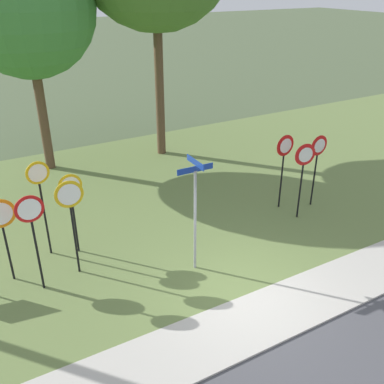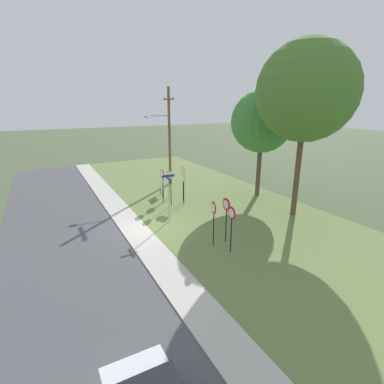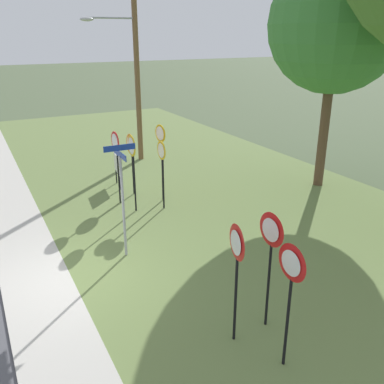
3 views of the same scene
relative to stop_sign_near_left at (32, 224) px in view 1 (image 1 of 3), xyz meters
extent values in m
plane|color=#4C5B3D|center=(4.18, -2.67, -1.90)|extent=(160.00, 160.00, 0.00)
cube|color=#BCB7AD|center=(4.18, -3.47, -1.87)|extent=(44.00, 1.60, 0.06)
cube|color=olive|center=(4.18, 3.33, -1.88)|extent=(44.00, 12.00, 0.04)
cylinder|color=black|center=(0.00, 0.03, -0.71)|extent=(0.06, 0.06, 2.30)
cylinder|color=red|center=(0.00, -0.01, 0.39)|extent=(0.66, 0.06, 0.66)
cylinder|color=white|center=(0.00, -0.03, 0.39)|extent=(0.52, 0.03, 0.52)
cylinder|color=black|center=(0.96, 0.26, -0.69)|extent=(0.06, 0.06, 2.33)
cylinder|color=gold|center=(0.96, 0.22, 0.42)|extent=(0.70, 0.05, 0.70)
cylinder|color=white|center=(0.96, 0.20, 0.42)|extent=(0.55, 0.02, 0.55)
cylinder|color=black|center=(0.51, 1.48, -0.60)|extent=(0.06, 0.06, 2.51)
cylinder|color=gold|center=(0.51, 1.44, 0.61)|extent=(0.61, 0.10, 0.61)
cylinder|color=white|center=(0.51, 1.42, 0.61)|extent=(0.47, 0.07, 0.48)
cylinder|color=black|center=(-0.59, 0.78, -0.87)|extent=(0.06, 0.06, 1.98)
cylinder|color=orange|center=(-0.59, 0.73, 0.06)|extent=(0.75, 0.04, 0.74)
cylinder|color=white|center=(-0.59, 0.72, 0.06)|extent=(0.58, 0.02, 0.58)
cylinder|color=black|center=(1.21, 1.19, -0.80)|extent=(0.06, 0.06, 2.11)
cylinder|color=gold|center=(1.21, 1.15, 0.21)|extent=(0.63, 0.03, 0.63)
cylinder|color=white|center=(1.21, 1.13, 0.21)|extent=(0.49, 0.01, 0.49)
cylinder|color=black|center=(8.86, 0.09, -0.76)|extent=(0.06, 0.06, 2.19)
cone|color=red|center=(8.86, 0.05, 0.27)|extent=(0.67, 0.04, 0.67)
cone|color=silver|center=(8.86, 0.03, 0.27)|extent=(0.46, 0.02, 0.46)
cylinder|color=black|center=(7.88, -0.34, -0.75)|extent=(0.06, 0.06, 2.22)
cone|color=red|center=(7.88, -0.38, 0.30)|extent=(0.69, 0.16, 0.69)
cone|color=silver|center=(7.88, -0.40, 0.30)|extent=(0.46, 0.10, 0.47)
cylinder|color=black|center=(7.81, 0.49, -0.73)|extent=(0.06, 0.06, 2.25)
cone|color=red|center=(7.81, 0.45, 0.33)|extent=(0.69, 0.05, 0.69)
cone|color=white|center=(7.81, 0.43, 0.33)|extent=(0.47, 0.03, 0.47)
cylinder|color=#9EA0A8|center=(3.68, -1.08, -0.47)|extent=(0.07, 0.07, 2.77)
cylinder|color=#9EA0A8|center=(3.68, -1.08, 0.93)|extent=(0.09, 0.09, 0.03)
cube|color=navy|center=(3.68, -1.08, 0.99)|extent=(0.96, 0.04, 0.15)
cube|color=navy|center=(3.68, -1.08, 1.16)|extent=(0.04, 0.82, 0.15)
cylinder|color=brown|center=(1.93, 7.62, 0.52)|extent=(0.36, 0.36, 4.76)
sphere|color=#3D7F38|center=(1.93, 7.62, 4.10)|extent=(4.79, 4.79, 4.79)
cylinder|color=brown|center=(6.56, 6.91, 1.38)|extent=(0.36, 0.36, 6.47)
camera|label=1|loc=(-0.99, -9.23, 5.07)|focal=40.54mm
camera|label=2|loc=(19.80, -7.92, 5.47)|focal=27.17mm
camera|label=3|loc=(13.36, -4.23, 3.82)|focal=38.94mm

